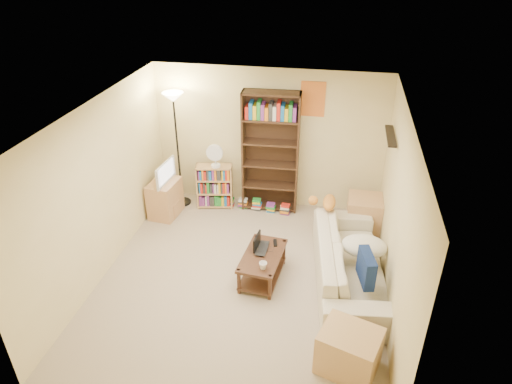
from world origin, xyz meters
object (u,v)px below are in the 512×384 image
at_px(tv_stand, 165,198).
at_px(desk_fan, 215,155).
at_px(coffee_table, 262,263).
at_px(end_cabinet, 349,351).
at_px(television, 162,172).
at_px(short_bookshelf, 215,186).
at_px(mug, 263,266).
at_px(tall_bookshelf, 270,150).
at_px(sofa, 350,262).
at_px(floor_lamp, 175,117).
at_px(tabby_cat, 326,202).
at_px(side_table, 364,215).
at_px(laptop, 266,249).

height_order(tv_stand, desk_fan, desk_fan).
relative_size(coffee_table, end_cabinet, 1.52).
relative_size(television, short_bookshelf, 0.81).
bearing_deg(mug, tv_stand, 140.40).
relative_size(tall_bookshelf, short_bookshelf, 2.64).
xyz_separation_m(sofa, tv_stand, (-3.21, 1.23, -0.02)).
xyz_separation_m(tv_stand, tall_bookshelf, (1.77, 0.59, 0.82)).
distance_m(desk_fan, floor_lamp, 0.92).
bearing_deg(sofa, tabby_cat, 18.61).
bearing_deg(short_bookshelf, sofa, -45.02).
distance_m(coffee_table, side_table, 2.08).
bearing_deg(mug, coffee_table, 101.30).
bearing_deg(tabby_cat, end_cabinet, -79.88).
bearing_deg(end_cabinet, mug, 137.88).
distance_m(sofa, desk_fan, 2.98).
bearing_deg(side_table, tabby_cat, -141.25).
height_order(coffee_table, short_bookshelf, short_bookshelf).
bearing_deg(sofa, short_bookshelf, 48.25).
distance_m(tv_stand, desk_fan, 1.17).
bearing_deg(coffee_table, tv_stand, 150.70).
height_order(tabby_cat, television, television).
height_order(mug, television, television).
xyz_separation_m(tabby_cat, desk_fan, (-1.97, 0.78, 0.27)).
distance_m(floor_lamp, side_table, 3.56).
bearing_deg(short_bookshelf, floor_lamp, 170.60).
height_order(tv_stand, floor_lamp, floor_lamp).
xyz_separation_m(coffee_table, floor_lamp, (-1.84, 1.82, 1.41)).
bearing_deg(coffee_table, sofa, 12.60).
bearing_deg(desk_fan, television, -154.10).
distance_m(laptop, television, 2.42).
height_order(laptop, tall_bookshelf, tall_bookshelf).
height_order(tv_stand, television, television).
height_order(desk_fan, side_table, desk_fan).
bearing_deg(laptop, coffee_table, 167.48).
height_order(sofa, floor_lamp, floor_lamp).
relative_size(sofa, tv_stand, 3.79).
height_order(laptop, television, television).
xyz_separation_m(tv_stand, floor_lamp, (0.15, 0.43, 1.35)).
distance_m(sofa, coffee_table, 1.24).
bearing_deg(laptop, side_table, -43.27).
xyz_separation_m(tabby_cat, end_cabinet, (0.43, -2.38, -0.51)).
bearing_deg(laptop, tv_stand, 59.70).
height_order(tabby_cat, desk_fan, desk_fan).
distance_m(laptop, end_cabinet, 1.92).
distance_m(tv_stand, end_cabinet, 4.24).
relative_size(laptop, short_bookshelf, 0.47).
distance_m(tv_stand, floor_lamp, 1.43).
relative_size(side_table, end_cabinet, 0.98).
xyz_separation_m(laptop, desk_fan, (-1.19, 1.67, 0.62)).
xyz_separation_m(desk_fan, floor_lamp, (-0.68, 0.03, 0.63)).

